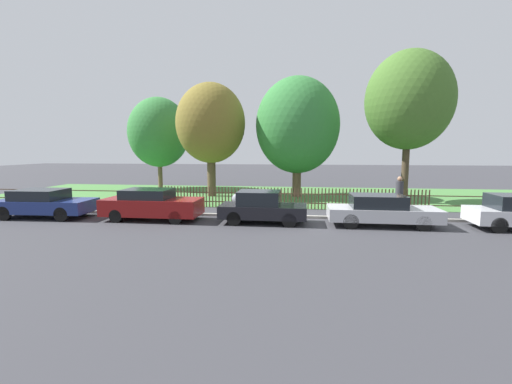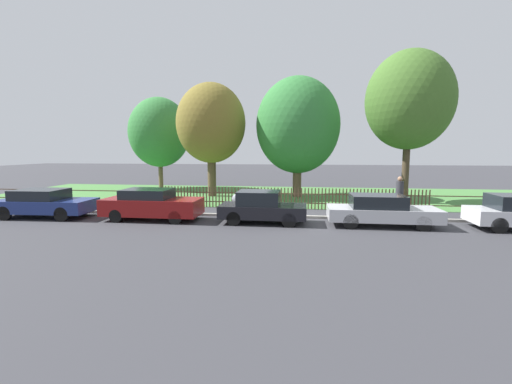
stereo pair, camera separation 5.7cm
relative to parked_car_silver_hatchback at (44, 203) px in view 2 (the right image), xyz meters
name	(u,v)px [view 2 (the right image)]	position (x,y,z in m)	size (l,w,h in m)	color
ground_plane	(288,218)	(11.45, 1.22, -0.69)	(120.00, 120.00, 0.00)	#38383D
kerb_stone	(288,216)	(11.45, 1.32, -0.63)	(41.84, 0.20, 0.12)	#9E998E
grass_strip	(292,195)	(11.45, 9.36, -0.69)	(41.84, 11.12, 0.01)	#477F3D
park_fence	(290,198)	(11.45, 3.81, -0.12)	(41.84, 0.05, 1.15)	brown
parked_car_silver_hatchback	(44,203)	(0.00, 0.00, 0.00)	(4.46, 2.00, 1.33)	navy
parked_car_black_saloon	(152,204)	(5.29, 0.07, 0.03)	(4.40, 1.74, 1.42)	maroon
parked_car_navy_estate	(262,207)	(10.34, 0.05, 0.01)	(3.76, 1.67, 1.40)	black
parked_car_red_compact	(381,210)	(15.35, 0.06, -0.02)	(4.49, 1.72, 1.31)	#BCBCC1
covered_motorcycle	(248,199)	(9.31, 2.85, -0.05)	(1.78, 0.93, 1.06)	black
tree_nearest_kerb	(159,132)	(0.72, 12.09, 3.89)	(4.83, 4.83, 7.36)	brown
tree_behind_motorcycle	(211,124)	(5.96, 8.38, 4.26)	(4.68, 4.68, 7.67)	brown
tree_mid_park	(298,126)	(11.80, 8.80, 4.10)	(5.56, 5.56, 8.01)	brown
tree_far_left	(409,101)	(18.22, 6.75, 5.34)	(4.97, 4.97, 8.90)	#473828
pedestrian_near_fence	(399,193)	(16.94, 3.19, 0.36)	(0.52, 0.52, 1.86)	#7F6B51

